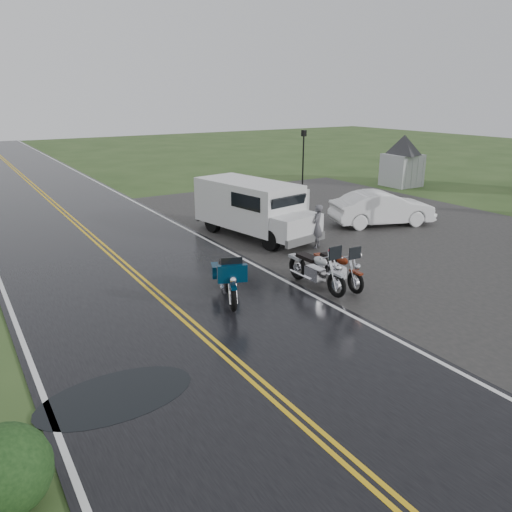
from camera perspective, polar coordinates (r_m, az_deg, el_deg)
The scene contains 12 objects.
ground at distance 12.43m, azimuth -6.13°, elevation -8.96°, with size 120.00×120.00×0.00m, color #2D471E.
road at distance 21.33m, azimuth -18.09°, elevation 1.91°, with size 8.00×100.00×0.04m, color black.
parking_pad at distance 22.47m, azimuth 13.82°, elevation 3.07°, with size 14.00×24.00×0.03m, color black.
visitor_center at distance 33.27m, azimuth 16.54°, elevation 11.78°, with size 16.00×10.00×4.80m, color #A8AAAD, non-canonical shape.
motorcycle_red at distance 14.70m, azimuth 11.37°, elevation -1.96°, with size 0.84×2.31×1.37m, color #5C1B0A, non-canonical shape.
motorcycle_teal at distance 13.25m, azimuth -2.66°, elevation -3.61°, with size 0.91×2.50×1.48m, color #05253D, non-canonical shape.
motorcycle_silver at distance 14.30m, azimuth 9.24°, elevation -2.18°, with size 0.91×2.50×1.47m, color #A1A4A9, non-canonical shape.
van_white at distance 18.43m, azimuth 1.73°, elevation 3.99°, with size 2.19×5.84×2.30m, color silver, non-canonical shape.
person_at_van at distance 18.98m, azimuth 6.98°, elevation 3.29°, with size 0.61×0.40×1.66m, color #4F4F54.
sedan_white at distance 22.98m, azimuth 14.22°, elevation 5.25°, with size 1.59×4.55×1.50m, color white.
lamp_post_far_right at distance 29.85m, azimuth 5.40°, elevation 10.70°, with size 0.32×0.32×3.68m, color black, non-canonical shape.
bush_left at distance 8.41m, azimuth -26.63°, elevation -22.13°, with size 1.58×1.58×0.92m, color #1E3D19, non-canonical shape.
Camera 1 is at (-4.73, -10.03, 5.63)m, focal length 35.00 mm.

